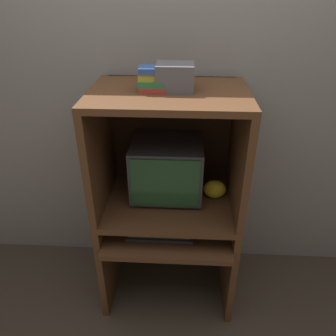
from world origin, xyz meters
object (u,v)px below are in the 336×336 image
mouse (203,234)px  snack_bag (215,189)px  book_stack (153,79)px  keyboard (160,232)px  crt_monitor (167,168)px  storage_box (175,77)px

mouse → snack_bag: size_ratio=0.43×
mouse → book_stack: 0.97m
mouse → snack_bag: snack_bag is taller
keyboard → book_stack: 0.92m
keyboard → snack_bag: bearing=31.6°
crt_monitor → storage_box: (0.05, -0.08, 0.59)m
mouse → storage_box: bearing=140.7°
keyboard → book_stack: (-0.04, 0.13, 0.91)m
book_stack → storage_box: 0.12m
book_stack → storage_box: bearing=14.6°
storage_box → crt_monitor: bearing=121.9°
crt_monitor → book_stack: (-0.07, -0.11, 0.59)m
mouse → snack_bag: 0.29m
storage_box → book_stack: bearing=-165.4°
keyboard → crt_monitor: bearing=82.3°
crt_monitor → mouse: size_ratio=7.08×
snack_bag → storage_box: bearing=-168.4°
snack_bag → storage_box: storage_box is taller
keyboard → mouse: mouse is taller
keyboard → snack_bag: 0.44m
mouse → book_stack: book_stack is taller
storage_box → snack_bag: bearing=11.6°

